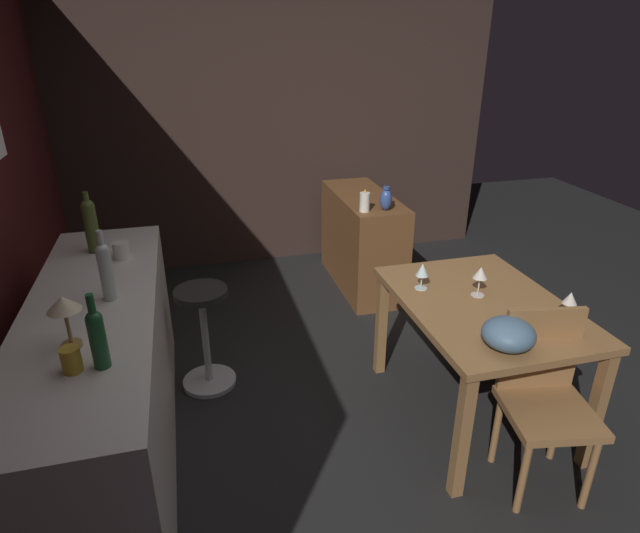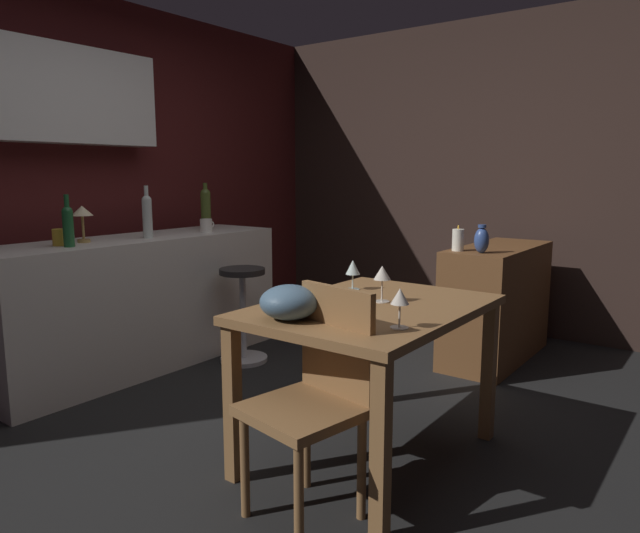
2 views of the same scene
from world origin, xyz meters
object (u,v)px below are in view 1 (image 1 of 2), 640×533
(chair_near_window, at_px, (544,395))
(wine_bottle_clear, at_px, (106,269))
(wine_bottle_green, at_px, (97,336))
(cup_mustard, at_px, (71,359))
(wine_glass_left, at_px, (422,271))
(counter_lamp, at_px, (64,308))
(bar_stool, at_px, (205,335))
(wine_glass_center, at_px, (480,274))
(dining_table, at_px, (482,317))
(pillar_candle_tall, at_px, (365,202))
(wine_bottle_olive, at_px, (91,223))
(cup_white, at_px, (121,250))
(wine_glass_right, at_px, (570,300))
(vase_ceramic_blue, at_px, (386,199))
(fruit_bowl, at_px, (509,334))
(sideboard_cabinet, at_px, (362,241))

(chair_near_window, height_order, wine_bottle_clear, wine_bottle_clear)
(wine_bottle_green, distance_m, cup_mustard, 0.14)
(wine_glass_left, height_order, cup_mustard, cup_mustard)
(wine_bottle_clear, relative_size, counter_lamp, 1.51)
(wine_bottle_green, bearing_deg, bar_stool, -21.08)
(wine_glass_center, bearing_deg, wine_bottle_green, 103.16)
(bar_stool, bearing_deg, wine_glass_center, -111.92)
(counter_lamp, bearing_deg, wine_bottle_clear, -15.52)
(dining_table, bearing_deg, pillar_candle_tall, 7.91)
(wine_glass_center, bearing_deg, cup_mustard, 102.56)
(pillar_candle_tall, bearing_deg, wine_bottle_green, 136.56)
(counter_lamp, bearing_deg, wine_bottle_olive, 1.74)
(cup_white, bearing_deg, wine_glass_right, -114.80)
(wine_glass_right, height_order, wine_bottle_clear, wine_bottle_clear)
(cup_mustard, relative_size, pillar_candle_tall, 0.64)
(wine_glass_right, bearing_deg, vase_ceramic_blue, 11.06)
(chair_near_window, relative_size, wine_glass_right, 5.69)
(wine_bottle_clear, xyz_separation_m, vase_ceramic_blue, (1.18, -1.87, -0.15))
(dining_table, distance_m, vase_ceramic_blue, 1.42)
(wine_glass_center, xyz_separation_m, cup_white, (0.65, 1.89, 0.08))
(wine_bottle_olive, xyz_separation_m, wine_bottle_green, (-1.23, -0.17, -0.04))
(wine_bottle_olive, height_order, pillar_candle_tall, wine_bottle_olive)
(wine_glass_center, height_order, vase_ceramic_blue, vase_ceramic_blue)
(fruit_bowl, bearing_deg, counter_lamp, 82.71)
(bar_stool, bearing_deg, wine_bottle_clear, 137.16)
(wine_bottle_green, relative_size, pillar_candle_tall, 1.81)
(bar_stool, relative_size, wine_glass_center, 3.94)
(dining_table, bearing_deg, cup_white, 68.85)
(chair_near_window, bearing_deg, counter_lamp, 81.24)
(bar_stool, distance_m, vase_ceramic_blue, 1.70)
(bar_stool, distance_m, wine_glass_left, 1.38)
(chair_near_window, distance_m, cup_white, 2.35)
(sideboard_cabinet, relative_size, chair_near_window, 1.23)
(wine_bottle_green, relative_size, cup_mustard, 2.84)
(dining_table, xyz_separation_m, fruit_bowl, (-0.42, 0.13, 0.17))
(vase_ceramic_blue, bearing_deg, wine_glass_center, -178.37)
(wine_bottle_clear, bearing_deg, fruit_bowl, -110.03)
(chair_near_window, distance_m, wine_glass_center, 0.70)
(cup_white, bearing_deg, chair_near_window, -122.34)
(bar_stool, distance_m, wine_glass_right, 2.07)
(wine_glass_left, height_order, wine_glass_right, wine_glass_right)
(wine_glass_right, bearing_deg, sideboard_cabinet, 9.66)
(dining_table, relative_size, counter_lamp, 4.99)
(sideboard_cabinet, height_order, wine_bottle_clear, wine_bottle_clear)
(chair_near_window, relative_size, cup_white, 7.21)
(vase_ceramic_blue, bearing_deg, wine_bottle_olive, 104.67)
(wine_glass_left, bearing_deg, cup_white, 73.21)
(bar_stool, bearing_deg, fruit_bowl, -129.37)
(wine_glass_right, xyz_separation_m, cup_white, (1.01, 2.18, 0.09))
(wine_bottle_olive, distance_m, wine_bottle_green, 1.24)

